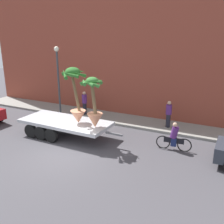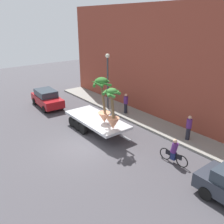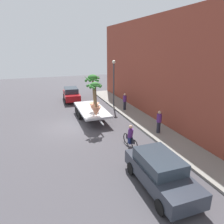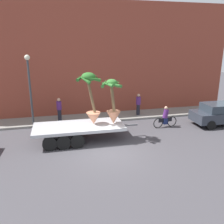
{
  "view_description": "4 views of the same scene",
  "coord_description": "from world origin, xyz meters",
  "px_view_note": "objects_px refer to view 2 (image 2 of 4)",
  "views": [
    {
      "loc": [
        7.22,
        -9.18,
        5.84
      ],
      "look_at": [
        1.4,
        2.57,
        1.74
      ],
      "focal_mm": 40.44,
      "sensor_mm": 36.0,
      "label": 1
    },
    {
      "loc": [
        11.7,
        -6.94,
        7.73
      ],
      "look_at": [
        -0.08,
        2.44,
        1.78
      ],
      "focal_mm": 38.27,
      "sensor_mm": 36.0,
      "label": 2
    },
    {
      "loc": [
        15.69,
        -2.26,
        6.35
      ],
      "look_at": [
        1.27,
        3.06,
        1.34
      ],
      "focal_mm": 32.48,
      "sensor_mm": 36.0,
      "label": 3
    },
    {
      "loc": [
        -2.64,
        -11.59,
        5.78
      ],
      "look_at": [
        0.79,
        2.58,
        1.51
      ],
      "focal_mm": 38.47,
      "sensor_mm": 36.0,
      "label": 4
    }
  ],
  "objects_px": {
    "pedestrian_far_left": "(126,103)",
    "street_lamp": "(108,74)",
    "flatbed_trailer": "(95,120)",
    "potted_palm_rear": "(103,100)",
    "potted_palm_middle": "(112,110)",
    "cyclist": "(174,152)",
    "pedestrian_near_gate": "(189,127)",
    "trailing_car": "(47,98)"
  },
  "relations": [
    {
      "from": "flatbed_trailer",
      "to": "trailing_car",
      "type": "relative_size",
      "value": 1.54
    },
    {
      "from": "flatbed_trailer",
      "to": "pedestrian_near_gate",
      "type": "height_order",
      "value": "pedestrian_near_gate"
    },
    {
      "from": "potted_palm_rear",
      "to": "street_lamp",
      "type": "relative_size",
      "value": 0.65
    },
    {
      "from": "trailing_car",
      "to": "street_lamp",
      "type": "xyz_separation_m",
      "value": [
        4.16,
        3.9,
        2.41
      ]
    },
    {
      "from": "potted_palm_rear",
      "to": "cyclist",
      "type": "bearing_deg",
      "value": 10.45
    },
    {
      "from": "potted_palm_middle",
      "to": "cyclist",
      "type": "relative_size",
      "value": 1.48
    },
    {
      "from": "potted_palm_rear",
      "to": "pedestrian_near_gate",
      "type": "height_order",
      "value": "potted_palm_rear"
    },
    {
      "from": "pedestrian_far_left",
      "to": "potted_palm_middle",
      "type": "bearing_deg",
      "value": -51.73
    },
    {
      "from": "potted_palm_rear",
      "to": "pedestrian_near_gate",
      "type": "bearing_deg",
      "value": 41.14
    },
    {
      "from": "flatbed_trailer",
      "to": "cyclist",
      "type": "bearing_deg",
      "value": 8.96
    },
    {
      "from": "pedestrian_near_gate",
      "to": "street_lamp",
      "type": "height_order",
      "value": "street_lamp"
    },
    {
      "from": "potted_palm_middle",
      "to": "pedestrian_far_left",
      "type": "xyz_separation_m",
      "value": [
        -3.09,
        3.91,
        -1.22
      ]
    },
    {
      "from": "potted_palm_rear",
      "to": "street_lamp",
      "type": "xyz_separation_m",
      "value": [
        -3.67,
        3.23,
        0.64
      ]
    },
    {
      "from": "pedestrian_near_gate",
      "to": "pedestrian_far_left",
      "type": "xyz_separation_m",
      "value": [
        -6.16,
        -0.06,
        0.0
      ]
    },
    {
      "from": "potted_palm_middle",
      "to": "potted_palm_rear",
      "type": "bearing_deg",
      "value": 171.63
    },
    {
      "from": "flatbed_trailer",
      "to": "pedestrian_near_gate",
      "type": "bearing_deg",
      "value": 35.31
    },
    {
      "from": "potted_palm_middle",
      "to": "cyclist",
      "type": "xyz_separation_m",
      "value": [
        4.09,
        1.17,
        -1.59
      ]
    },
    {
      "from": "pedestrian_far_left",
      "to": "street_lamp",
      "type": "height_order",
      "value": "street_lamp"
    },
    {
      "from": "potted_palm_middle",
      "to": "cyclist",
      "type": "bearing_deg",
      "value": 15.97
    },
    {
      "from": "cyclist",
      "to": "pedestrian_near_gate",
      "type": "bearing_deg",
      "value": 109.99
    },
    {
      "from": "cyclist",
      "to": "street_lamp",
      "type": "xyz_separation_m",
      "value": [
        -9.02,
        2.24,
        2.56
      ]
    },
    {
      "from": "cyclist",
      "to": "pedestrian_near_gate",
      "type": "height_order",
      "value": "pedestrian_near_gate"
    },
    {
      "from": "cyclist",
      "to": "pedestrian_far_left",
      "type": "distance_m",
      "value": 7.69
    },
    {
      "from": "flatbed_trailer",
      "to": "street_lamp",
      "type": "relative_size",
      "value": 1.32
    },
    {
      "from": "potted_palm_rear",
      "to": "trailing_car",
      "type": "distance_m",
      "value": 8.06
    },
    {
      "from": "street_lamp",
      "to": "potted_palm_rear",
      "type": "bearing_deg",
      "value": -41.33
    },
    {
      "from": "potted_palm_rear",
      "to": "pedestrian_near_gate",
      "type": "relative_size",
      "value": 1.83
    },
    {
      "from": "potted_palm_rear",
      "to": "pedestrian_far_left",
      "type": "relative_size",
      "value": 1.83
    },
    {
      "from": "potted_palm_rear",
      "to": "pedestrian_near_gate",
      "type": "distance_m",
      "value": 5.96
    },
    {
      "from": "potted_palm_rear",
      "to": "pedestrian_far_left",
      "type": "height_order",
      "value": "potted_palm_rear"
    },
    {
      "from": "trailing_car",
      "to": "pedestrian_far_left",
      "type": "height_order",
      "value": "pedestrian_far_left"
    },
    {
      "from": "potted_palm_rear",
      "to": "potted_palm_middle",
      "type": "bearing_deg",
      "value": -8.37
    },
    {
      "from": "trailing_car",
      "to": "cyclist",
      "type": "bearing_deg",
      "value": 7.15
    },
    {
      "from": "pedestrian_near_gate",
      "to": "potted_palm_middle",
      "type": "bearing_deg",
      "value": -127.76
    },
    {
      "from": "pedestrian_far_left",
      "to": "street_lamp",
      "type": "xyz_separation_m",
      "value": [
        -1.84,
        -0.5,
        2.19
      ]
    },
    {
      "from": "potted_palm_middle",
      "to": "cyclist",
      "type": "height_order",
      "value": "potted_palm_middle"
    },
    {
      "from": "pedestrian_near_gate",
      "to": "pedestrian_far_left",
      "type": "relative_size",
      "value": 1.0
    },
    {
      "from": "cyclist",
      "to": "pedestrian_far_left",
      "type": "bearing_deg",
      "value": 159.11
    },
    {
      "from": "trailing_car",
      "to": "pedestrian_far_left",
      "type": "xyz_separation_m",
      "value": [
        6.01,
        4.39,
        0.22
      ]
    },
    {
      "from": "pedestrian_far_left",
      "to": "street_lamp",
      "type": "distance_m",
      "value": 2.9
    },
    {
      "from": "cyclist",
      "to": "trailing_car",
      "type": "relative_size",
      "value": 0.44
    },
    {
      "from": "potted_palm_middle",
      "to": "street_lamp",
      "type": "bearing_deg",
      "value": 145.29
    }
  ]
}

